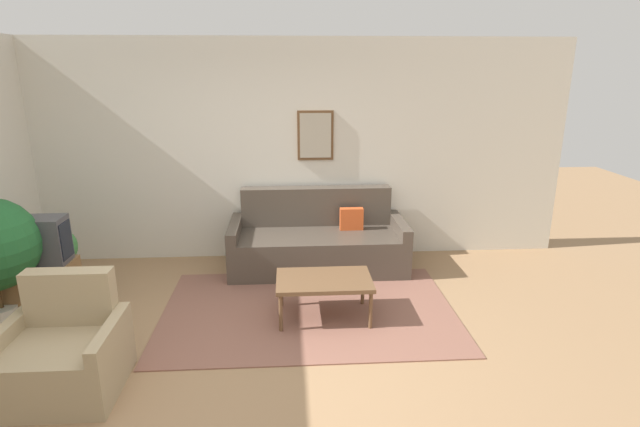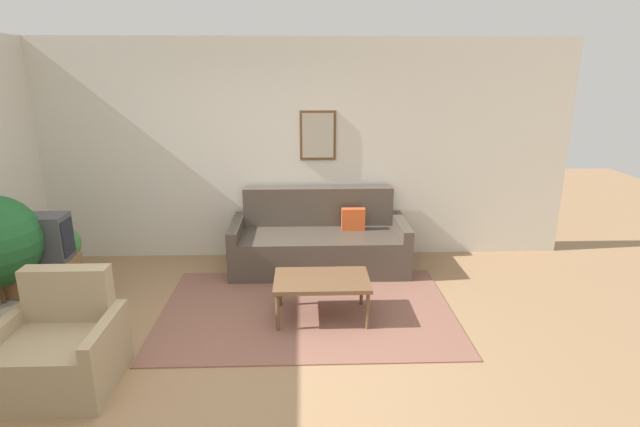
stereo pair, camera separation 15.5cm
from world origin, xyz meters
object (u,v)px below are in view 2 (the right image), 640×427
couch (319,242)px  tv (33,238)px  coffee_table (322,282)px  armchair (60,350)px

couch → tv: bearing=-157.6°
couch → coffee_table: (-0.02, -1.29, 0.06)m
coffee_table → armchair: 2.26m
couch → armchair: size_ratio=2.43×
armchair → coffee_table: bearing=10.4°
coffee_table → tv: size_ratio=1.38×
couch → coffee_table: bearing=-90.8°
coffee_table → armchair: bearing=-154.4°
tv → armchair: tv is taller
tv → coffee_table: bearing=-3.4°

